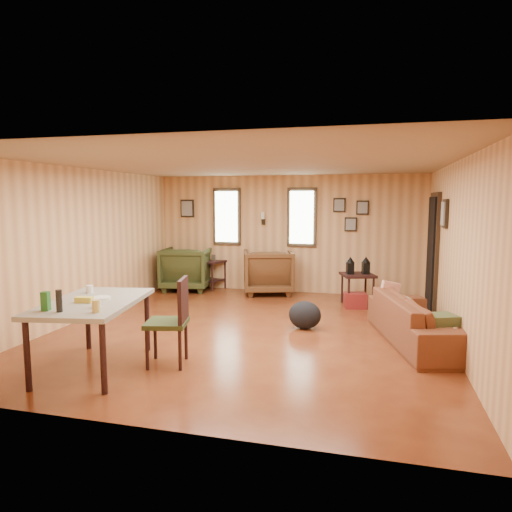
{
  "coord_description": "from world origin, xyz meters",
  "views": [
    {
      "loc": [
        1.72,
        -6.26,
        1.89
      ],
      "look_at": [
        0.0,
        0.4,
        1.05
      ],
      "focal_mm": 32.0,
      "sensor_mm": 36.0,
      "label": 1
    }
  ],
  "objects_px": {
    "recliner_brown": "(268,269)",
    "side_table": "(358,272)",
    "end_table": "(210,269)",
    "recliner_green": "(187,267)",
    "sofa": "(420,313)",
    "dining_table": "(92,307)"
  },
  "relations": [
    {
      "from": "recliner_green",
      "to": "side_table",
      "type": "xyz_separation_m",
      "value": [
        3.56,
        -0.55,
        0.11
      ]
    },
    {
      "from": "recliner_brown",
      "to": "recliner_green",
      "type": "relative_size",
      "value": 1.0
    },
    {
      "from": "recliner_brown",
      "to": "end_table",
      "type": "height_order",
      "value": "recliner_brown"
    },
    {
      "from": "recliner_brown",
      "to": "side_table",
      "type": "bearing_deg",
      "value": 144.27
    },
    {
      "from": "dining_table",
      "to": "sofa",
      "type": "bearing_deg",
      "value": 18.03
    },
    {
      "from": "side_table",
      "to": "dining_table",
      "type": "bearing_deg",
      "value": -124.71
    },
    {
      "from": "side_table",
      "to": "dining_table",
      "type": "relative_size",
      "value": 0.53
    },
    {
      "from": "sofa",
      "to": "recliner_brown",
      "type": "distance_m",
      "value": 3.8
    },
    {
      "from": "side_table",
      "to": "end_table",
      "type": "bearing_deg",
      "value": 165.23
    },
    {
      "from": "side_table",
      "to": "dining_table",
      "type": "height_order",
      "value": "dining_table"
    },
    {
      "from": "recliner_brown",
      "to": "side_table",
      "type": "xyz_separation_m",
      "value": [
        1.8,
        -0.62,
        0.11
      ]
    },
    {
      "from": "recliner_brown",
      "to": "dining_table",
      "type": "relative_size",
      "value": 0.59
    },
    {
      "from": "end_table",
      "to": "dining_table",
      "type": "height_order",
      "value": "dining_table"
    },
    {
      "from": "end_table",
      "to": "recliner_green",
      "type": "bearing_deg",
      "value": -146.38
    },
    {
      "from": "recliner_green",
      "to": "dining_table",
      "type": "relative_size",
      "value": 0.6
    },
    {
      "from": "sofa",
      "to": "side_table",
      "type": "bearing_deg",
      "value": 8.01
    },
    {
      "from": "dining_table",
      "to": "end_table",
      "type": "bearing_deg",
      "value": 85.03
    },
    {
      "from": "sofa",
      "to": "dining_table",
      "type": "height_order",
      "value": "dining_table"
    },
    {
      "from": "dining_table",
      "to": "recliner_green",
      "type": "bearing_deg",
      "value": 90.51
    },
    {
      "from": "sofa",
      "to": "recliner_green",
      "type": "xyz_separation_m",
      "value": [
        -4.44,
        2.62,
        0.08
      ]
    },
    {
      "from": "sofa",
      "to": "end_table",
      "type": "distance_m",
      "value": 4.96
    },
    {
      "from": "end_table",
      "to": "dining_table",
      "type": "distance_m",
      "value": 4.83
    }
  ]
}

